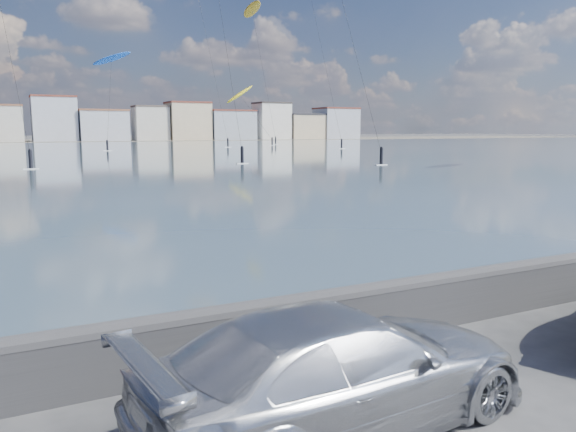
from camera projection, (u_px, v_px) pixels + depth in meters
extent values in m
cube|color=#3F5D69|center=(31.00, 154.00, 87.80)|extent=(500.00, 177.00, 0.00)
cube|color=#4C473D|center=(16.00, 141.00, 183.52)|extent=(500.00, 60.00, 0.00)
cube|color=#28282B|center=(270.00, 334.00, 9.39)|extent=(400.00, 0.35, 0.90)
cylinder|color=#28282B|center=(270.00, 308.00, 9.32)|extent=(400.00, 0.36, 0.36)
cube|color=#B2B7C6|center=(54.00, 120.00, 175.03)|extent=(13.00, 10.00, 13.50)
cube|color=brown|center=(53.00, 97.00, 173.95)|extent=(13.26, 10.20, 0.60)
cube|color=#B2B7C6|center=(103.00, 126.00, 181.79)|extent=(15.00, 12.00, 9.50)
cube|color=brown|center=(102.00, 110.00, 181.02)|extent=(15.30, 12.24, 0.60)
cube|color=beige|center=(151.00, 124.00, 188.57)|extent=(11.00, 9.00, 11.00)
cube|color=#4C423D|center=(150.00, 106.00, 187.68)|extent=(11.22, 9.18, 0.60)
cube|color=beige|center=(188.00, 122.00, 194.24)|extent=(14.00, 11.00, 12.50)
cube|color=brown|center=(188.00, 103.00, 193.24)|extent=(14.28, 11.22, 0.60)
cube|color=#9EA8B7|center=(230.00, 126.00, 201.33)|extent=(16.00, 12.00, 10.00)
cube|color=brown|center=(230.00, 111.00, 200.52)|extent=(16.32, 12.24, 0.60)
cube|color=white|center=(272.00, 122.00, 208.45)|extent=(12.00, 10.00, 13.00)
cube|color=#383330|center=(272.00, 103.00, 207.40)|extent=(12.24, 10.20, 0.60)
cube|color=beige|center=(304.00, 127.00, 214.76)|extent=(14.00, 11.00, 9.00)
cube|color=#2D2D33|center=(304.00, 115.00, 214.02)|extent=(14.28, 11.22, 0.60)
cube|color=#B2B7C6|center=(336.00, 124.00, 221.02)|extent=(15.00, 12.00, 11.50)
cube|color=brown|center=(336.00, 108.00, 220.09)|extent=(15.30, 12.24, 0.60)
imported|color=#BABDC2|center=(340.00, 369.00, 7.20)|extent=(5.72, 2.82, 1.60)
cube|color=white|center=(242.00, 163.00, 62.49)|extent=(1.40, 0.42, 0.08)
cylinder|color=black|center=(242.00, 155.00, 62.35)|extent=(0.36, 0.36, 1.70)
sphere|color=black|center=(242.00, 147.00, 62.21)|extent=(0.28, 0.28, 0.28)
cylinder|color=black|center=(225.00, 39.00, 67.09)|extent=(1.87, 14.55, 26.35)
ellipsoid|color=blue|center=(111.00, 58.00, 109.58)|extent=(7.93, 5.74, 3.56)
cube|color=white|center=(108.00, 151.00, 99.01)|extent=(1.40, 0.42, 0.08)
cylinder|color=black|center=(107.00, 146.00, 98.87)|extent=(0.36, 0.36, 1.70)
sphere|color=black|center=(107.00, 140.00, 98.74)|extent=(0.28, 0.28, 0.28)
cylinder|color=black|center=(109.00, 99.00, 104.20)|extent=(3.71, 13.18, 16.20)
ellipsoid|color=yellow|center=(240.00, 94.00, 140.20)|extent=(7.64, 3.05, 5.49)
cube|color=white|center=(272.00, 145.00, 131.35)|extent=(1.40, 0.42, 0.08)
cylinder|color=black|center=(272.00, 141.00, 131.21)|extent=(0.36, 0.36, 1.70)
sphere|color=black|center=(272.00, 138.00, 131.07)|extent=(0.28, 0.28, 0.28)
cylinder|color=black|center=(255.00, 116.00, 135.68)|extent=(2.61, 13.51, 11.14)
cube|color=white|center=(381.00, 165.00, 60.24)|extent=(1.40, 0.42, 0.08)
cylinder|color=black|center=(381.00, 156.00, 60.10)|extent=(0.36, 0.36, 1.70)
sphere|color=black|center=(381.00, 148.00, 59.96)|extent=(0.28, 0.28, 0.28)
cylinder|color=black|center=(357.00, 60.00, 64.92)|extent=(2.41, 13.53, 20.99)
cube|color=white|center=(342.00, 149.00, 109.47)|extent=(1.40, 0.42, 0.08)
cylinder|color=black|center=(342.00, 144.00, 109.34)|extent=(0.36, 0.36, 1.70)
sphere|color=black|center=(342.00, 139.00, 109.20)|extent=(0.28, 0.28, 0.28)
cylinder|color=black|center=(322.00, 52.00, 111.17)|extent=(2.32, 11.60, 35.25)
ellipsoid|color=#BF8C19|center=(252.00, 9.00, 140.02)|extent=(3.56, 10.37, 3.83)
cube|color=white|center=(276.00, 144.00, 141.23)|extent=(1.40, 0.42, 0.08)
cylinder|color=black|center=(276.00, 141.00, 141.10)|extent=(0.36, 0.36, 1.70)
sphere|color=black|center=(276.00, 137.00, 140.96)|extent=(0.28, 0.28, 0.28)
cylinder|color=black|center=(264.00, 75.00, 140.53)|extent=(3.52, 6.23, 32.09)
cube|color=white|center=(31.00, 169.00, 53.99)|extent=(1.40, 0.42, 0.08)
cylinder|color=black|center=(31.00, 159.00, 53.85)|extent=(0.36, 0.36, 1.70)
sphere|color=black|center=(30.00, 150.00, 53.71)|extent=(0.28, 0.28, 0.28)
cylinder|color=black|center=(7.00, 38.00, 54.79)|extent=(2.47, 7.47, 22.72)
cube|color=white|center=(228.00, 147.00, 119.02)|extent=(1.40, 0.42, 0.08)
cylinder|color=black|center=(228.00, 143.00, 118.88)|extent=(0.36, 0.36, 1.70)
sphere|color=black|center=(228.00, 138.00, 118.74)|extent=(0.28, 0.28, 0.28)
cylinder|color=black|center=(210.00, 56.00, 121.65)|extent=(2.25, 13.93, 36.64)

